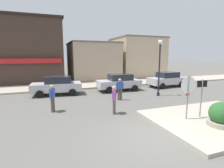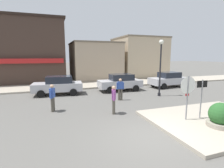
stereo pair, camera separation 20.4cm
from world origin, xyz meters
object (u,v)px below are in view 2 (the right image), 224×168
parked_car_nearest (58,85)px  parked_car_third (168,79)px  one_way_sign (201,95)px  lamp_post (161,59)px  parked_car_second (120,82)px  planter (220,117)px  pedestrian_crossing_near (120,89)px  stop_sign (187,92)px  pedestrian_crossing_far (52,97)px  pedestrian_kerb_side (114,99)px

parked_car_nearest → parked_car_third: bearing=-0.3°
one_way_sign → lamp_post: 5.77m
one_way_sign → parked_car_second: (-0.92, 8.43, -0.52)m
planter → lamp_post: size_ratio=0.27×
pedestrian_crossing_near → stop_sign: bearing=-74.5°
pedestrian_crossing_near → pedestrian_crossing_far: (-4.73, -1.13, 0.00)m
planter → parked_car_second: 9.62m
parked_car_nearest → pedestrian_kerb_side: size_ratio=2.56×
stop_sign → pedestrian_crossing_far: stop_sign is taller
parked_car_third → pedestrian_kerb_side: pedestrian_kerb_side is taller
one_way_sign → pedestrian_kerb_side: bearing=146.9°
parked_car_nearest → pedestrian_crossing_near: bearing=-39.4°
pedestrian_crossing_far → planter: bearing=-36.6°
stop_sign → pedestrian_crossing_far: size_ratio=1.43×
stop_sign → pedestrian_crossing_near: 5.34m
stop_sign → parked_car_second: size_ratio=0.57×
stop_sign → pedestrian_crossing_far: (-6.15, 3.98, -0.65)m
parked_car_nearest → parked_car_third: size_ratio=1.00×
parked_car_third → pedestrian_crossing_far: bearing=-158.5°
one_way_sign → pedestrian_crossing_near: 5.65m
stop_sign → pedestrian_kerb_side: stop_sign is taller
stop_sign → one_way_sign: stop_sign is taller
one_way_sign → parked_car_nearest: 10.80m
one_way_sign → parked_car_third: bearing=62.0°
parked_car_third → pedestrian_crossing_far: size_ratio=2.57×
stop_sign → pedestrian_kerb_side: bearing=140.6°
parked_car_nearest → parked_car_third: (11.03, -0.06, 0.00)m
parked_car_third → pedestrian_kerb_side: bearing=-143.5°
parked_car_second → pedestrian_crossing_far: 7.49m
parked_car_nearest → pedestrian_crossing_far: bearing=-96.3°
parked_car_nearest → parked_car_second: (5.55, -0.20, 0.00)m
parked_car_third → pedestrian_crossing_near: 7.61m
stop_sign → one_way_sign: (0.83, -0.05, -0.19)m
parked_car_nearest → pedestrian_crossing_near: 5.47m
parked_car_second → parked_car_third: size_ratio=0.97×
lamp_post → parked_car_nearest: 8.68m
parked_car_nearest → parked_car_second: bearing=-2.1°
parked_car_nearest → pedestrian_crossing_far: size_ratio=2.56×
parked_car_nearest → pedestrian_crossing_far: 4.63m
one_way_sign → stop_sign: bearing=176.5°
pedestrian_crossing_near → pedestrian_kerb_side: size_ratio=1.00×
lamp_post → parked_car_nearest: size_ratio=1.10×
stop_sign → parked_car_third: size_ratio=0.56×
planter → pedestrian_kerb_side: (-3.71, 3.58, 0.31)m
lamp_post → pedestrian_crossing_far: size_ratio=2.82×
one_way_sign → lamp_post: lamp_post is taller
stop_sign → parked_car_nearest: bearing=123.3°
pedestrian_kerb_side → pedestrian_crossing_near: bearing=61.1°
lamp_post → parked_car_second: (-2.20, 3.05, -2.15)m
parked_car_nearest → parked_car_third: 11.03m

